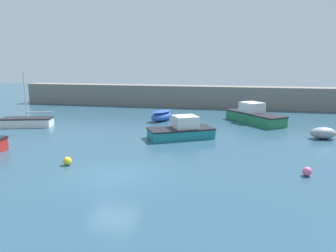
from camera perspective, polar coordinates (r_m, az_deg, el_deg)
name	(u,v)px	position (r m, az deg, el deg)	size (l,w,h in m)	color
ground_plane	(113,177)	(17.69, -9.62, -8.79)	(120.00, 120.00, 0.20)	#284C60
harbor_breakwater	(187,96)	(42.54, 3.30, 5.22)	(44.06, 2.48, 2.71)	slate
cabin_cruiser_white	(254,116)	(32.64, 14.77, 1.77)	(5.70, 6.26, 1.93)	#287A4C
motorboat_grey_hull	(182,130)	(25.37, 2.46, -0.74)	(5.43, 4.35, 1.73)	teal
rowboat_with_red_cover	(162,116)	(32.51, -1.12, 1.83)	(2.41, 3.23, 1.05)	#2D56B7
sailboat_twin_hulled	(28,122)	(32.39, -23.27, 0.68)	(4.64, 2.72, 4.92)	white
dinghy_near_pier	(323,133)	(27.82, 25.40, -1.11)	(2.11, 1.49, 0.90)	gray
mooring_buoy_pink	(307,171)	(18.74, 23.06, -7.29)	(0.48, 0.48, 0.48)	#EA668C
mooring_buoy_yellow	(67,161)	(19.84, -17.12, -5.84)	(0.49, 0.49, 0.49)	yellow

